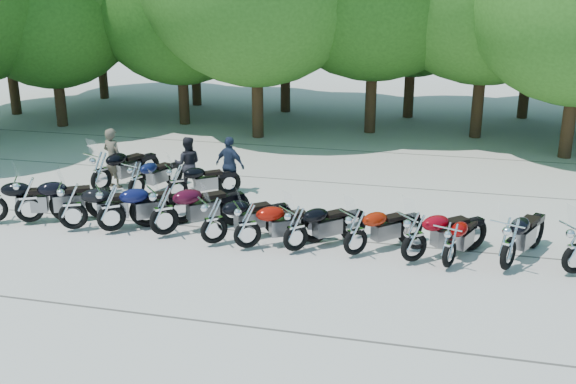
% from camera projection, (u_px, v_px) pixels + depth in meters
% --- Properties ---
extents(ground, '(90.00, 90.00, 0.00)m').
position_uv_depth(ground, '(272.00, 259.00, 14.94)').
color(ground, '#A8A198').
rests_on(ground, ground).
extents(tree_1, '(6.97, 6.97, 8.55)m').
position_uv_depth(tree_1, '(50.00, 0.00, 26.47)').
color(tree_1, '#3A2614').
rests_on(tree_1, ground).
extents(motorcycle_1, '(2.51, 1.84, 1.39)m').
position_uv_depth(motorcycle_1, '(28.00, 199.00, 16.79)').
color(motorcycle_1, black).
rests_on(motorcycle_1, ground).
extents(motorcycle_2, '(2.52, 1.69, 1.38)m').
position_uv_depth(motorcycle_2, '(72.00, 205.00, 16.33)').
color(motorcycle_2, black).
rests_on(motorcycle_2, ground).
extents(motorcycle_3, '(2.37, 2.08, 1.37)m').
position_uv_depth(motorcycle_3, '(110.00, 207.00, 16.20)').
color(motorcycle_3, '#0D103A').
rests_on(motorcycle_3, ground).
extents(motorcycle_4, '(2.40, 2.27, 1.43)m').
position_uv_depth(motorcycle_4, '(164.00, 209.00, 15.96)').
color(motorcycle_4, '#360717').
rests_on(motorcycle_4, ground).
extents(motorcycle_5, '(2.20, 2.04, 1.31)m').
position_uv_depth(motorcycle_5, '(214.00, 220.00, 15.48)').
color(motorcycle_5, black).
rests_on(motorcycle_5, ground).
extents(motorcycle_6, '(2.30, 1.75, 1.28)m').
position_uv_depth(motorcycle_6, '(247.00, 224.00, 15.23)').
color(motorcycle_6, maroon).
rests_on(motorcycle_6, ground).
extents(motorcycle_7, '(2.05, 2.04, 1.25)m').
position_uv_depth(motorcycle_7, '(296.00, 228.00, 15.07)').
color(motorcycle_7, black).
rests_on(motorcycle_7, ground).
extents(motorcycle_8, '(2.02, 2.01, 1.24)m').
position_uv_depth(motorcycle_8, '(356.00, 231.00, 14.87)').
color(motorcycle_8, maroon).
rests_on(motorcycle_8, ground).
extents(motorcycle_9, '(2.21, 2.08, 1.32)m').
position_uv_depth(motorcycle_9, '(415.00, 236.00, 14.50)').
color(motorcycle_9, maroon).
rests_on(motorcycle_9, ground).
extents(motorcycle_10, '(1.34, 2.16, 1.17)m').
position_uv_depth(motorcycle_10, '(450.00, 244.00, 14.26)').
color(motorcycle_10, '#7E0504').
rests_on(motorcycle_10, ground).
extents(motorcycle_11, '(1.64, 2.47, 1.35)m').
position_uv_depth(motorcycle_11, '(509.00, 243.00, 14.11)').
color(motorcycle_11, black).
rests_on(motorcycle_11, ground).
extents(motorcycle_14, '(1.67, 2.55, 1.39)m').
position_uv_depth(motorcycle_14, '(100.00, 171.00, 19.17)').
color(motorcycle_14, black).
rests_on(motorcycle_14, ground).
extents(motorcycle_15, '(1.33, 2.18, 1.18)m').
position_uv_depth(motorcycle_15, '(136.00, 178.00, 18.80)').
color(motorcycle_15, '#0C1339').
rests_on(motorcycle_15, ground).
extents(motorcycle_16, '(2.05, 1.82, 1.19)m').
position_uv_depth(motorcycle_16, '(177.00, 182.00, 18.50)').
color(motorcycle_16, black).
rests_on(motorcycle_16, ground).
extents(rider_0, '(0.75, 0.60, 1.78)m').
position_uv_depth(rider_0, '(113.00, 158.00, 19.75)').
color(rider_0, brown).
rests_on(rider_0, ground).
extents(rider_1, '(0.91, 0.79, 1.60)m').
position_uv_depth(rider_1, '(188.00, 164.00, 19.48)').
color(rider_1, black).
rests_on(rider_1, ground).
extents(rider_2, '(1.06, 0.71, 1.67)m').
position_uv_depth(rider_2, '(230.00, 165.00, 19.18)').
color(rider_2, '#202A42').
rests_on(rider_2, ground).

